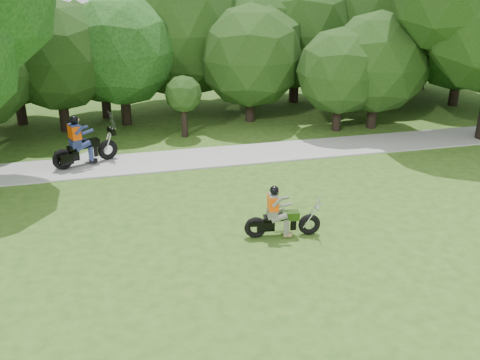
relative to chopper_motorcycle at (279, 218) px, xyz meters
name	(u,v)px	position (x,y,z in m)	size (l,w,h in m)	color
ground	(318,258)	(0.66, -1.36, -0.57)	(100.00, 100.00, 0.00)	#2D5518
walkway	(244,154)	(0.66, 6.64, -0.54)	(60.00, 2.20, 0.06)	#969691
tree_line	(221,38)	(1.16, 13.33, 3.05)	(39.85, 12.35, 7.84)	black
chopper_motorcycle	(279,218)	(0.00, 0.00, 0.00)	(2.17, 0.66, 1.55)	black
touring_motorcycle	(81,147)	(-5.51, 6.85, 0.19)	(2.42, 1.47, 1.93)	black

